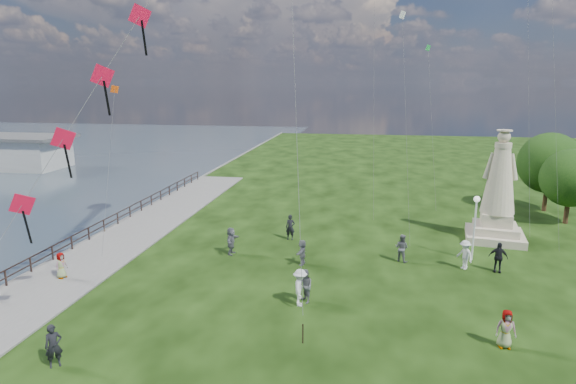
% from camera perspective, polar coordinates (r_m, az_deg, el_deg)
% --- Properties ---
extents(waterfront, '(200.00, 200.00, 1.51)m').
position_cam_1_polar(waterfront, '(32.52, -25.52, -8.27)').
color(waterfront, '#2D3B43').
rests_on(waterfront, ground).
extents(statue, '(4.37, 4.37, 7.82)m').
position_cam_1_polar(statue, '(36.80, 23.63, -0.80)').
color(statue, '#BBB08D').
rests_on(statue, ground).
extents(lamppost, '(0.38, 0.38, 4.15)m').
position_cam_1_polar(lamppost, '(31.97, 21.34, -2.47)').
color(lamppost, silver).
rests_on(lamppost, ground).
extents(tree_row, '(8.50, 14.15, 6.84)m').
position_cam_1_polar(tree_row, '(44.61, 30.57, 1.86)').
color(tree_row, '#382314').
rests_on(tree_row, ground).
extents(person_0, '(0.76, 0.74, 1.77)m').
position_cam_1_polar(person_0, '(21.79, -26.03, -16.07)').
color(person_0, black).
rests_on(person_0, ground).
extents(person_1, '(0.91, 1.00, 1.75)m').
position_cam_1_polar(person_1, '(24.84, 2.04, -11.10)').
color(person_1, '#595960').
rests_on(person_1, ground).
extents(person_2, '(0.75, 1.29, 1.92)m').
position_cam_1_polar(person_2, '(24.47, 1.44, -11.25)').
color(person_2, silver).
rests_on(person_2, ground).
extents(person_4, '(0.83, 0.52, 1.69)m').
position_cam_1_polar(person_4, '(22.91, 24.41, -14.56)').
color(person_4, '#595960').
rests_on(person_4, ground).
extents(person_5, '(0.82, 1.72, 1.81)m').
position_cam_1_polar(person_5, '(31.63, -6.74, -5.77)').
color(person_5, '#595960').
rests_on(person_5, ground).
extents(person_6, '(0.69, 0.47, 1.82)m').
position_cam_1_polar(person_6, '(34.25, 0.27, -4.21)').
color(person_6, black).
rests_on(person_6, ground).
extents(person_7, '(1.01, 0.88, 1.77)m').
position_cam_1_polar(person_7, '(31.00, 13.32, -6.47)').
color(person_7, '#595960').
rests_on(person_7, ground).
extents(person_8, '(1.13, 1.29, 1.79)m').
position_cam_1_polar(person_8, '(30.88, 20.22, -6.99)').
color(person_8, silver).
rests_on(person_8, ground).
extents(person_9, '(1.15, 0.74, 1.82)m').
position_cam_1_polar(person_9, '(31.13, 23.64, -7.10)').
color(person_9, black).
rests_on(person_9, ground).
extents(person_10, '(0.61, 0.82, 1.50)m').
position_cam_1_polar(person_10, '(30.41, -25.28, -8.04)').
color(person_10, '#595960').
rests_on(person_10, ground).
extents(person_11, '(0.75, 1.51, 1.58)m').
position_cam_1_polar(person_11, '(29.75, 1.70, -7.13)').
color(person_11, '#595960').
rests_on(person_11, ground).
extents(red_kite_train, '(9.32, 9.35, 19.52)m').
position_cam_1_polar(red_kite_train, '(22.99, -19.51, 15.04)').
color(red_kite_train, black).
rests_on(red_kite_train, ground).
extents(small_kites, '(30.52, 20.66, 29.56)m').
position_cam_1_polar(small_kites, '(39.04, 14.20, 18.29)').
color(small_kites, silver).
rests_on(small_kites, ground).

